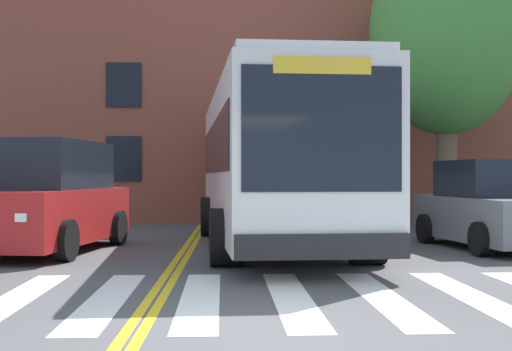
{
  "coord_description": "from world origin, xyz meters",
  "views": [
    {
      "loc": [
        -0.29,
        -6.9,
        1.53
      ],
      "look_at": [
        0.15,
        7.69,
        1.53
      ],
      "focal_mm": 50.0,
      "sensor_mm": 36.0,
      "label": 1
    }
  ],
  "objects_px": {
    "car_grey_far_lane": "(491,209)",
    "city_bus": "(272,160)",
    "car_red_near_lane": "(48,199)",
    "street_tree_curbside_large": "(447,32)"
  },
  "relations": [
    {
      "from": "street_tree_curbside_large",
      "to": "car_red_near_lane",
      "type": "bearing_deg",
      "value": -150.74
    },
    {
      "from": "car_grey_far_lane",
      "to": "city_bus",
      "type": "bearing_deg",
      "value": 170.13
    },
    {
      "from": "street_tree_curbside_large",
      "to": "car_grey_far_lane",
      "type": "bearing_deg",
      "value": -96.52
    },
    {
      "from": "city_bus",
      "to": "street_tree_curbside_large",
      "type": "xyz_separation_m",
      "value": [
        5.14,
        4.25,
        3.68
      ]
    },
    {
      "from": "car_red_near_lane",
      "to": "car_grey_far_lane",
      "type": "height_order",
      "value": "car_red_near_lane"
    },
    {
      "from": "city_bus",
      "to": "car_red_near_lane",
      "type": "bearing_deg",
      "value": -165.47
    },
    {
      "from": "car_grey_far_lane",
      "to": "street_tree_curbside_large",
      "type": "distance_m",
      "value": 6.93
    },
    {
      "from": "car_grey_far_lane",
      "to": "street_tree_curbside_large",
      "type": "relative_size",
      "value": 0.53
    },
    {
      "from": "car_red_near_lane",
      "to": "car_grey_far_lane",
      "type": "bearing_deg",
      "value": 2.44
    },
    {
      "from": "car_red_near_lane",
      "to": "city_bus",
      "type": "bearing_deg",
      "value": 14.53
    }
  ]
}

